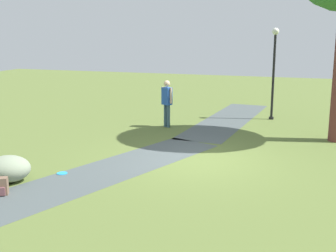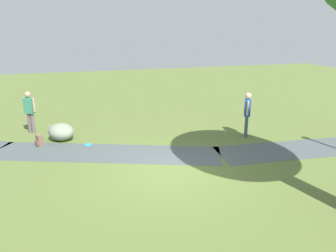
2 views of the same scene
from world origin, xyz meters
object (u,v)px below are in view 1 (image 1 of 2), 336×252
at_px(lamp_post, 274,64).
at_px(man_near_boulder, 167,100).
at_px(lawn_boulder, 8,169).
at_px(backpack_by_boulder, 1,187).
at_px(frisbee_on_grass, 62,173).

relative_size(lamp_post, man_near_boulder, 2.08).
bearing_deg(lawn_boulder, man_near_boulder, 166.59).
bearing_deg(backpack_by_boulder, lamp_post, 155.42).
relative_size(lamp_post, lawn_boulder, 2.67).
height_order(man_near_boulder, backpack_by_boulder, man_near_boulder).
relative_size(man_near_boulder, frisbee_on_grass, 6.53).
xyz_separation_m(lawn_boulder, man_near_boulder, (-7.11, 1.69, 0.72)).
bearing_deg(man_near_boulder, frisbee_on_grass, -7.24).
bearing_deg(backpack_by_boulder, lawn_boulder, -151.15).
height_order(man_near_boulder, frisbee_on_grass, man_near_boulder).
bearing_deg(frisbee_on_grass, lawn_boulder, -43.94).
xyz_separation_m(man_near_boulder, frisbee_on_grass, (6.16, -0.78, -1.03)).
bearing_deg(lamp_post, lawn_boulder, -28.24).
bearing_deg(lamp_post, frisbee_on_grass, -26.20).
relative_size(lawn_boulder, man_near_boulder, 0.78).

